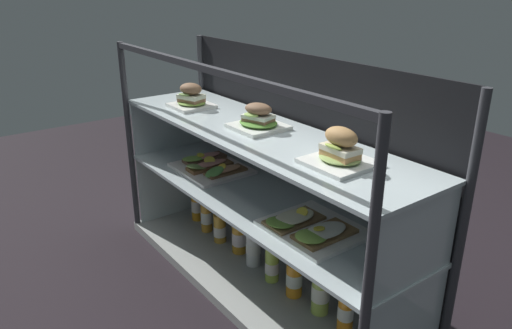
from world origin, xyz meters
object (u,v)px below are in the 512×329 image
Objects in this scene: plated_roll_sandwich_mid_right at (340,151)px; juice_bottle_front_second at (239,234)px; juice_bottle_back_left at (346,311)px; juice_bottle_near_post at (272,263)px; juice_bottle_front_middle at (253,247)px; open_sandwich_tray_far_right at (309,227)px; juice_bottle_front_right_end at (220,227)px; plated_roll_sandwich_left_of_center at (191,98)px; juice_bottle_front_left_end at (197,203)px; juice_bottle_front_fourth at (206,214)px; open_sandwich_tray_left_of_center at (210,166)px; plated_roll_sandwich_mid_left at (258,120)px; juice_bottle_back_right at (294,278)px; juice_bottle_back_center at (321,290)px.

juice_bottle_front_second is at bearing 174.56° from plated_roll_sandwich_mid_right.
juice_bottle_back_left is (0.69, -0.01, -0.00)m from juice_bottle_front_second.
juice_bottle_front_middle is at bearing 176.15° from juice_bottle_near_post.
open_sandwich_tray_far_right is 0.77m from juice_bottle_front_right_end.
plated_roll_sandwich_mid_right is 0.63m from juice_bottle_back_left.
open_sandwich_tray_far_right reaches higher than juice_bottle_near_post.
plated_roll_sandwich_left_of_center is at bearing -178.71° from plated_roll_sandwich_mid_right.
juice_bottle_near_post is (0.69, -0.03, -0.01)m from juice_bottle_front_left_end.
open_sandwich_tray_far_right is 1.41× the size of juice_bottle_front_fourth.
juice_bottle_back_left is at bearing 64.64° from plated_roll_sandwich_mid_right.
plated_roll_sandwich_left_of_center is at bearing -173.13° from juice_bottle_near_post.
open_sandwich_tray_left_of_center reaches higher than juice_bottle_back_left.
plated_roll_sandwich_mid_left reaches higher than juice_bottle_back_right.
juice_bottle_front_right_end is 0.14m from juice_bottle_front_second.
open_sandwich_tray_far_right is at bearing -5.02° from juice_bottle_front_left_end.
juice_bottle_front_second is 1.05× the size of juice_bottle_front_middle.
open_sandwich_tray_far_right is at bearing -88.71° from juice_bottle_back_center.
juice_bottle_front_fourth is 1.00× the size of juice_bottle_back_center.
juice_bottle_front_fourth is at bearing -179.53° from juice_bottle_back_right.
juice_bottle_back_left reaches higher than juice_bottle_back_right.
plated_roll_sandwich_left_of_center is at bearing -179.65° from open_sandwich_tray_far_right.
juice_bottle_front_fourth reaches higher than juice_bottle_front_right_end.
juice_bottle_near_post is (-0.39, 0.04, -0.63)m from plated_roll_sandwich_mid_right.
juice_bottle_front_left_end is (-0.25, 0.06, -0.31)m from open_sandwich_tray_left_of_center.
juice_bottle_near_post is (0.43, 0.03, -0.32)m from open_sandwich_tray_left_of_center.
juice_bottle_front_middle is 0.43m from juice_bottle_back_center.
juice_bottle_front_middle is 0.15m from juice_bottle_near_post.
juice_bottle_near_post is at bearing -4.25° from juice_bottle_front_second.
plated_roll_sandwich_left_of_center is 0.65m from juice_bottle_front_left_end.
juice_bottle_front_fourth is at bearing 179.74° from juice_bottle_near_post.
juice_bottle_front_left_end is at bearing 178.73° from juice_bottle_back_right.
plated_roll_sandwich_left_of_center reaches higher than open_sandwich_tray_far_right.
plated_roll_sandwich_mid_left is at bearing -10.83° from juice_bottle_front_second.
juice_bottle_front_fourth reaches higher than juice_bottle_back_right.
juice_bottle_front_left_end is at bearing 174.21° from juice_bottle_front_right_end.
plated_roll_sandwich_mid_left is 0.72m from juice_bottle_front_right_end.
juice_bottle_front_middle is at bearing 8.16° from open_sandwich_tray_left_of_center.
juice_bottle_front_left_end is 1.05× the size of juice_bottle_back_left.
plated_roll_sandwich_mid_left is at bearing 176.90° from plated_roll_sandwich_mid_right.
juice_bottle_front_fourth and juice_bottle_back_center have the same top height.
juice_bottle_back_left is (0.14, -0.00, -0.01)m from juice_bottle_back_center.
juice_bottle_back_center reaches higher than juice_bottle_back_right.
plated_roll_sandwich_mid_right reaches higher than juice_bottle_front_fourth.
open_sandwich_tray_left_of_center is 0.54m from juice_bottle_near_post.
open_sandwich_tray_far_right reaches higher than juice_bottle_front_middle.
juice_bottle_front_second is at bearing 171.92° from open_sandwich_tray_far_right.
juice_bottle_back_center is (0.43, 0.01, 0.01)m from juice_bottle_front_middle.
plated_roll_sandwich_mid_right reaches higher than juice_bottle_front_right_end.
juice_bottle_near_post is at bearing -0.26° from juice_bottle_front_fourth.
juice_bottle_front_second is (-0.67, 0.06, -0.62)m from plated_roll_sandwich_mid_right.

